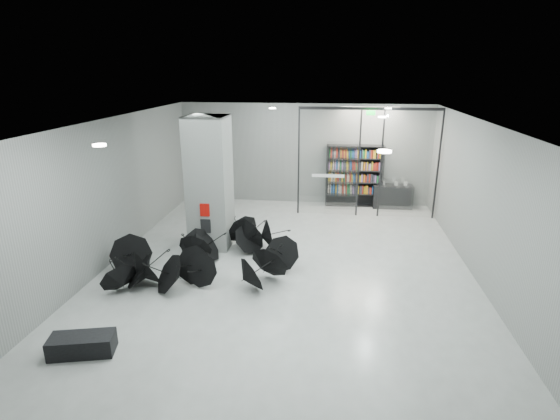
# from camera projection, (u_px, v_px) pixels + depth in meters

# --- Properties ---
(room) EXTENTS (14.00, 14.02, 4.01)m
(room) POSITION_uv_depth(u_px,v_px,m) (285.00, 173.00, 10.56)
(room) COLOR #949794
(room) RESTS_ON ground
(column) EXTENTS (1.20, 1.20, 4.00)m
(column) POSITION_uv_depth(u_px,v_px,m) (210.00, 183.00, 13.01)
(column) COLOR slate
(column) RESTS_ON ground
(fire_cabinet) EXTENTS (0.28, 0.04, 0.38)m
(fire_cabinet) POSITION_uv_depth(u_px,v_px,m) (205.00, 210.00, 12.62)
(fire_cabinet) COLOR #A50A07
(fire_cabinet) RESTS_ON column
(info_panel) EXTENTS (0.30, 0.03, 0.42)m
(info_panel) POSITION_uv_depth(u_px,v_px,m) (206.00, 226.00, 12.78)
(info_panel) COLOR black
(info_panel) RESTS_ON column
(exit_sign) EXTENTS (0.30, 0.06, 0.15)m
(exit_sign) POSITION_uv_depth(u_px,v_px,m) (371.00, 113.00, 14.98)
(exit_sign) COLOR #0CE533
(exit_sign) RESTS_ON room
(glass_partition) EXTENTS (5.06, 0.08, 4.00)m
(glass_partition) POSITION_uv_depth(u_px,v_px,m) (367.00, 158.00, 15.68)
(glass_partition) COLOR silver
(glass_partition) RESTS_ON ground
(bench) EXTENTS (1.29, 0.79, 0.39)m
(bench) POSITION_uv_depth(u_px,v_px,m) (82.00, 345.00, 8.36)
(bench) COLOR black
(bench) RESTS_ON ground
(bookshelf) EXTENTS (2.24, 0.55, 2.44)m
(bookshelf) POSITION_uv_depth(u_px,v_px,m) (354.00, 176.00, 17.20)
(bookshelf) COLOR black
(bookshelf) RESTS_ON ground
(shop_counter) EXTENTS (1.53, 0.63, 0.92)m
(shop_counter) POSITION_uv_depth(u_px,v_px,m) (392.00, 196.00, 17.16)
(shop_counter) COLOR black
(shop_counter) RESTS_ON ground
(umbrella_cluster) EXTENTS (5.45, 4.77, 1.32)m
(umbrella_cluster) POSITION_uv_depth(u_px,v_px,m) (205.00, 259.00, 11.80)
(umbrella_cluster) COLOR black
(umbrella_cluster) RESTS_ON ground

